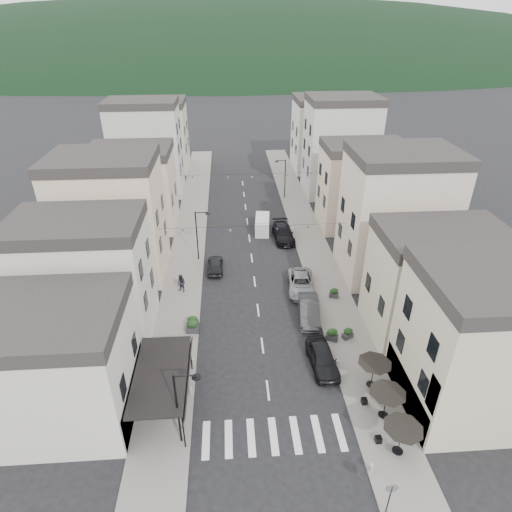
{
  "coord_description": "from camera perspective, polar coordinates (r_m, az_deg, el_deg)",
  "views": [
    {
      "loc": [
        -2.48,
        -16.77,
        24.64
      ],
      "look_at": [
        0.1,
        20.29,
        3.5
      ],
      "focal_mm": 30.0,
      "sensor_mm": 36.0,
      "label": 1
    }
  ],
  "objects": [
    {
      "name": "hill_backdrop",
      "position": [
        317.74,
        -3.88,
        25.14
      ],
      "size": [
        640.0,
        360.0,
        70.0
      ],
      "primitive_type": "ellipsoid",
      "color": "black",
      "rests_on": "ground"
    },
    {
      "name": "delivery_van",
      "position": [
        55.17,
        0.85,
        4.31
      ],
      "size": [
        2.19,
        4.56,
        2.11
      ],
      "rotation": [
        0.0,
        0.0,
        -0.1
      ],
      "color": "silver",
      "rests_on": "ground"
    },
    {
      "name": "boutique_building",
      "position": [
        32.71,
        -27.13,
        -13.51
      ],
      "size": [
        12.0,
        8.0,
        8.0
      ],
      "primitive_type": "cube",
      "color": "beige",
      "rests_on": "ground"
    },
    {
      "name": "parked_car_d",
      "position": [
        53.4,
        3.66,
        3.09
      ],
      "size": [
        2.55,
        5.76,
        1.65
      ],
      "primitive_type": "imported",
      "rotation": [
        0.0,
        0.0,
        0.04
      ],
      "color": "black",
      "rests_on": "ground"
    },
    {
      "name": "planter_rc",
      "position": [
        43.03,
        10.36,
        -4.85
      ],
      "size": [
        1.02,
        0.74,
        1.02
      ],
      "rotation": [
        0.0,
        0.0,
        -0.28
      ],
      "color": "#303032",
      "rests_on": "sidewalk_right"
    },
    {
      "name": "planter_lb",
      "position": [
        38.4,
        -8.47,
        -9.25
      ],
      "size": [
        1.15,
        0.66,
        1.26
      ],
      "rotation": [
        0.0,
        0.0,
        -0.04
      ],
      "color": "#2A2A2C",
      "rests_on": "sidewalk_left"
    },
    {
      "name": "bistro_building",
      "position": [
        33.25,
        28.33,
        -10.82
      ],
      "size": [
        10.0,
        8.0,
        10.0
      ],
      "primitive_type": "cube",
      "color": "#BAAE94",
      "rests_on": "ground"
    },
    {
      "name": "bunting_near",
      "position": [
        43.24,
        -0.29,
        3.6
      ],
      "size": [
        19.0,
        0.28,
        0.62
      ],
      "color": "black",
      "rests_on": "ground"
    },
    {
      "name": "pedestrian_b",
      "position": [
        43.53,
        -9.92,
        -3.62
      ],
      "size": [
        1.18,
        1.11,
        1.93
      ],
      "primitive_type": "imported",
      "rotation": [
        0.0,
        0.0,
        -0.55
      ],
      "color": "black",
      "rests_on": "sidewalk_left"
    },
    {
      "name": "parked_car_b",
      "position": [
        39.94,
        7.09,
        -7.2
      ],
      "size": [
        2.31,
        5.27,
        1.68
      ],
      "primitive_type": "imported",
      "rotation": [
        0.0,
        0.0,
        -0.11
      ],
      "color": "#2E2E30",
      "rests_on": "ground"
    },
    {
      "name": "sidewalk_left",
      "position": [
        54.85,
        -8.81,
        2.64
      ],
      "size": [
        4.0,
        76.0,
        0.12
      ],
      "primitive_type": "cube",
      "color": "slate",
      "rests_on": "ground"
    },
    {
      "name": "streetlamp_right_far",
      "position": [
        64.81,
        3.66,
        10.73
      ],
      "size": [
        1.7,
        0.56,
        6.0
      ],
      "color": "black",
      "rests_on": "ground"
    },
    {
      "name": "parked_car_a",
      "position": [
        35.26,
        8.85,
        -13.29
      ],
      "size": [
        2.29,
        5.0,
        1.66
      ],
      "primitive_type": "imported",
      "rotation": [
        0.0,
        0.0,
        0.07
      ],
      "color": "black",
      "rests_on": "ground"
    },
    {
      "name": "planter_rb",
      "position": [
        37.78,
        10.1,
        -10.26
      ],
      "size": [
        1.19,
        0.96,
        1.17
      ],
      "rotation": [
        0.0,
        0.0,
        -0.42
      ],
      "color": "#2B2B2D",
      "rests_on": "sidewalk_right"
    },
    {
      "name": "bunting_far",
      "position": [
        58.02,
        -1.33,
        10.53
      ],
      "size": [
        19.0,
        0.28,
        0.62
      ],
      "color": "black",
      "rests_on": "ground"
    },
    {
      "name": "streetlamp_left_far",
      "position": [
        47.74,
        -7.6,
        3.35
      ],
      "size": [
        1.7,
        0.56,
        6.0
      ],
      "color": "black",
      "rests_on": "ground"
    },
    {
      "name": "boutique_awning",
      "position": [
        30.99,
        -12.1,
        -15.21
      ],
      "size": [
        3.77,
        7.5,
        3.28
      ],
      "color": "black",
      "rests_on": "ground"
    },
    {
      "name": "buildings_row_left",
      "position": [
        58.83,
        -15.81,
        10.18
      ],
      "size": [
        10.2,
        54.16,
        14.0
      ],
      "color": "beige",
      "rests_on": "ground"
    },
    {
      "name": "parked_car_e",
      "position": [
        46.93,
        -5.45,
        -1.17
      ],
      "size": [
        1.69,
        4.15,
        1.41
      ],
      "primitive_type": "imported",
      "rotation": [
        0.0,
        0.0,
        3.13
      ],
      "color": "black",
      "rests_on": "ground"
    },
    {
      "name": "streetlamp_left_near",
      "position": [
        28.32,
        -9.95,
        -18.64
      ],
      "size": [
        1.7,
        0.56,
        6.0
      ],
      "color": "black",
      "rests_on": "ground"
    },
    {
      "name": "buildings_row_right",
      "position": [
        58.92,
        13.22,
        10.75
      ],
      "size": [
        10.2,
        54.16,
        14.5
      ],
      "color": "#BAAE94",
      "rests_on": "ground"
    },
    {
      "name": "planter_ra",
      "position": [
        38.27,
        12.16,
        -10.03
      ],
      "size": [
        1.05,
        0.84,
        1.04
      ],
      "rotation": [
        0.0,
        0.0,
        0.42
      ],
      "color": "#313133",
      "rests_on": "sidewalk_right"
    },
    {
      "name": "cafe_terrace",
      "position": [
        31.36,
        17.09,
        -17.37
      ],
      "size": [
        2.5,
        8.1,
        2.53
      ],
      "color": "black",
      "rests_on": "ground"
    },
    {
      "name": "bollards",
      "position": [
        33.0,
        1.69,
        -17.6
      ],
      "size": [
        11.66,
        10.26,
        0.6
      ],
      "color": "gray",
      "rests_on": "ground"
    },
    {
      "name": "sidewalk_right",
      "position": [
        55.52,
        6.81,
        3.14
      ],
      "size": [
        4.0,
        76.0,
        0.12
      ],
      "primitive_type": "cube",
      "color": "slate",
      "rests_on": "ground"
    },
    {
      "name": "parked_car_c",
      "position": [
        43.69,
        6.02,
        -3.65
      ],
      "size": [
        3.06,
        5.79,
        1.55
      ],
      "primitive_type": "imported",
      "rotation": [
        0.0,
        0.0,
        -0.09
      ],
      "color": "gray",
      "rests_on": "ground"
    },
    {
      "name": "ground",
      "position": [
        29.91,
        2.78,
        -25.88
      ],
      "size": [
        700.0,
        700.0,
        0.0
      ],
      "primitive_type": "plane",
      "color": "black",
      "rests_on": "ground"
    },
    {
      "name": "planter_la",
      "position": [
        38.95,
        -8.41,
        -8.69
      ],
      "size": [
        1.17,
        0.85,
        1.18
      ],
      "rotation": [
        0.0,
        0.0,
        0.29
      ],
      "color": "#2A2A2D",
      "rests_on": "sidewalk_left"
    },
    {
      "name": "pedestrian_a",
      "position": [
        35.37,
        -13.02,
        -13.28
      ],
      "size": [
        0.76,
        0.7,
        1.75
      ],
      "primitive_type": "imported",
      "rotation": [
        0.0,
        0.0,
        0.57
      ],
      "color": "black",
      "rests_on": "sidewalk_left"
    },
    {
      "name": "traffic_sign",
      "position": [
        27.58,
        17.52,
        -27.91
      ],
      "size": [
        0.7,
        0.07,
        2.7
      ],
      "color": "black",
      "rests_on": "ground"
    }
  ]
}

